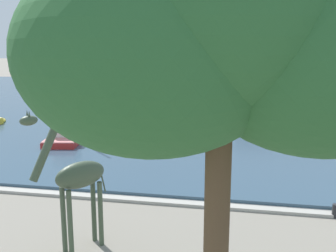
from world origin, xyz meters
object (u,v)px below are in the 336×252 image
at_px(giraffe_statue, 77,179).
at_px(sailboat_green, 293,84).
at_px(sailboat_teal, 87,109).
at_px(sailboat_grey, 308,96).
at_px(sailboat_black, 87,89).
at_px(mooring_bollard, 335,211).
at_px(shade_tree, 227,47).
at_px(sailboat_red, 70,134).

relative_size(giraffe_statue, sailboat_green, 0.62).
bearing_deg(sailboat_teal, sailboat_grey, 29.91).
height_order(giraffe_statue, sailboat_black, sailboat_black).
height_order(sailboat_teal, mooring_bollard, sailboat_teal).
xyz_separation_m(sailboat_grey, shade_tree, (-7.23, -38.15, 5.52)).
relative_size(sailboat_red, shade_tree, 0.76).
xyz_separation_m(sailboat_red, shade_tree, (10.47, -16.58, 5.55)).
height_order(sailboat_teal, sailboat_grey, sailboat_teal).
bearing_deg(mooring_bollard, sailboat_black, 124.20).
distance_m(sailboat_grey, sailboat_red, 27.91).
relative_size(sailboat_grey, mooring_bollard, 19.42).
bearing_deg(sailboat_green, sailboat_grey, -90.45).
relative_size(sailboat_teal, shade_tree, 1.15).
xyz_separation_m(sailboat_black, sailboat_red, (9.22, -25.68, 0.21)).
bearing_deg(giraffe_statue, sailboat_teal, 111.63).
bearing_deg(sailboat_red, sailboat_black, 109.76).
bearing_deg(shade_tree, sailboat_red, 122.27).
distance_m(giraffe_statue, mooring_bollard, 9.22).
relative_size(shade_tree, mooring_bollard, 15.84).
bearing_deg(sailboat_grey, sailboat_black, 171.33).
height_order(shade_tree, mooring_bollard, shade_tree).
bearing_deg(sailboat_green, sailboat_red, -116.38).
relative_size(sailboat_teal, sailboat_red, 1.51).
bearing_deg(sailboat_teal, giraffe_statue, -68.37).
relative_size(giraffe_statue, sailboat_teal, 0.49).
xyz_separation_m(sailboat_red, mooring_bollard, (14.17, -8.74, -0.29)).
xyz_separation_m(sailboat_black, sailboat_green, (27.04, 10.23, 0.14)).
distance_m(sailboat_black, shade_tree, 46.97).
bearing_deg(sailboat_black, shade_tree, -65.01).
bearing_deg(mooring_bollard, sailboat_grey, 83.36).
height_order(sailboat_green, shade_tree, shade_tree).
distance_m(sailboat_grey, shade_tree, 39.22).
bearing_deg(shade_tree, giraffe_statue, 138.04).
bearing_deg(sailboat_teal, mooring_bollard, -47.44).
relative_size(sailboat_green, sailboat_red, 1.19).
bearing_deg(sailboat_green, giraffe_statue, -103.64).
height_order(sailboat_black, mooring_bollard, sailboat_black).
bearing_deg(shade_tree, sailboat_green, 82.03).
bearing_deg(sailboat_black, sailboat_grey, -8.67).
distance_m(giraffe_statue, sailboat_green, 49.95).
distance_m(sailboat_black, mooring_bollard, 41.62).
xyz_separation_m(giraffe_statue, sailboat_red, (-6.04, 12.60, -1.74)).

